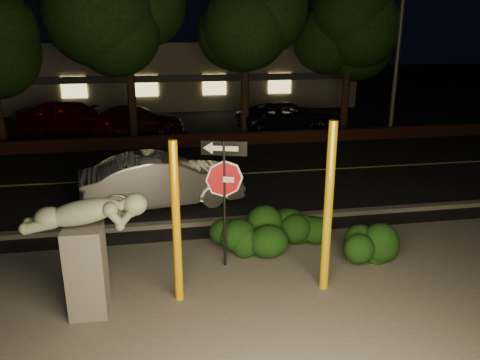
% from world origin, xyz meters
% --- Properties ---
extents(ground, '(90.00, 90.00, 0.00)m').
position_xyz_m(ground, '(0.00, 10.00, 0.00)').
color(ground, black).
rests_on(ground, ground).
extents(patio, '(14.00, 6.00, 0.02)m').
position_xyz_m(patio, '(0.00, -1.00, 0.01)').
color(patio, '#4C4944').
rests_on(patio, ground).
extents(road, '(80.00, 8.00, 0.01)m').
position_xyz_m(road, '(0.00, 7.00, 0.01)').
color(road, black).
rests_on(road, ground).
extents(lane_marking, '(80.00, 0.12, 0.00)m').
position_xyz_m(lane_marking, '(0.00, 7.00, 0.02)').
color(lane_marking, '#CEC752').
rests_on(lane_marking, road).
extents(curb, '(80.00, 0.25, 0.12)m').
position_xyz_m(curb, '(0.00, 2.90, 0.06)').
color(curb, '#4C4944').
rests_on(curb, ground).
extents(brick_wall, '(40.00, 0.35, 0.50)m').
position_xyz_m(brick_wall, '(0.00, 11.30, 0.25)').
color(brick_wall, '#441F16').
rests_on(brick_wall, ground).
extents(parking_lot, '(40.00, 12.00, 0.01)m').
position_xyz_m(parking_lot, '(0.00, 17.00, 0.01)').
color(parking_lot, black).
rests_on(parking_lot, ground).
extents(building, '(22.00, 10.20, 4.00)m').
position_xyz_m(building, '(0.00, 24.99, 2.00)').
color(building, '#746B5D').
rests_on(building, ground).
extents(tree_far_c, '(4.80, 4.80, 7.84)m').
position_xyz_m(tree_far_c, '(2.50, 12.80, 5.66)').
color(tree_far_c, black).
rests_on(tree_far_c, ground).
extents(tree_far_d, '(4.40, 4.40, 7.42)m').
position_xyz_m(tree_far_d, '(7.50, 13.30, 5.42)').
color(tree_far_d, black).
rests_on(tree_far_d, ground).
extents(yellow_pole_left, '(0.15, 0.15, 2.98)m').
position_xyz_m(yellow_pole_left, '(-1.20, -0.47, 1.49)').
color(yellow_pole_left, '#FDAA06').
rests_on(yellow_pole_left, ground).
extents(yellow_pole_right, '(0.16, 0.16, 3.23)m').
position_xyz_m(yellow_pole_right, '(1.52, -0.56, 1.62)').
color(yellow_pole_right, gold).
rests_on(yellow_pole_right, ground).
extents(signpost, '(0.87, 0.30, 2.67)m').
position_xyz_m(signpost, '(-0.19, 0.65, 1.90)').
color(signpost, black).
rests_on(signpost, ground).
extents(sculpture, '(2.01, 0.64, 2.16)m').
position_xyz_m(sculpture, '(-2.70, -0.63, 1.33)').
color(sculpture, '#4C4944').
rests_on(sculpture, ground).
extents(hedge_center, '(2.03, 1.11, 1.01)m').
position_xyz_m(hedge_center, '(0.28, 1.14, 0.51)').
color(hedge_center, black).
rests_on(hedge_center, ground).
extents(hedge_right, '(1.69, 1.11, 1.02)m').
position_xyz_m(hedge_right, '(1.59, 1.34, 0.51)').
color(hedge_right, black).
rests_on(hedge_right, ground).
extents(hedge_far_right, '(1.42, 1.01, 0.91)m').
position_xyz_m(hedge_far_right, '(2.87, 0.38, 0.46)').
color(hedge_far_right, black).
rests_on(hedge_far_right, ground).
extents(silver_sedan, '(4.60, 2.28, 1.45)m').
position_xyz_m(silver_sedan, '(-1.40, 4.49, 0.73)').
color(silver_sedan, silver).
rests_on(silver_sedan, ground).
extents(parked_car_red, '(5.05, 2.92, 1.62)m').
position_xyz_m(parked_car_red, '(-5.46, 14.89, 0.81)').
color(parked_car_red, '#6A0306').
rests_on(parked_car_red, ground).
extents(parked_car_darkred, '(4.70, 2.58, 1.29)m').
position_xyz_m(parked_car_darkred, '(-2.41, 14.35, 0.65)').
color(parked_car_darkred, '#380D0B').
rests_on(parked_car_darkred, ground).
extents(parked_car_dark, '(5.23, 2.89, 1.39)m').
position_xyz_m(parked_car_dark, '(4.83, 13.69, 0.69)').
color(parked_car_dark, black).
rests_on(parked_car_dark, ground).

